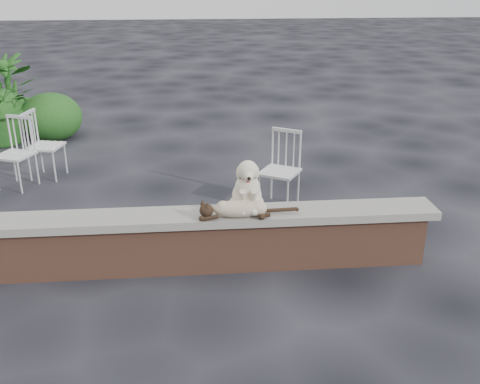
{
  "coord_description": "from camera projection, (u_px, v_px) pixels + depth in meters",
  "views": [
    {
      "loc": [
        0.78,
        -4.68,
        2.69
      ],
      "look_at": [
        1.22,
        0.2,
        0.7
      ],
      "focal_mm": 40.72,
      "sensor_mm": 36.0,
      "label": 1
    }
  ],
  "objects": [
    {
      "name": "potted_plant_b",
      "position": [
        9.0,
        93.0,
        9.62
      ],
      "size": [
        1.09,
        1.09,
        1.38
      ],
      "primitive_type": "imported",
      "rotation": [
        0.0,
        0.0,
        -0.79
      ],
      "color": "#175018",
      "rests_on": "ground"
    },
    {
      "name": "chair_e",
      "position": [
        45.0,
        145.0,
        7.5
      ],
      "size": [
        0.67,
        0.67,
        0.94
      ],
      "primitive_type": null,
      "rotation": [
        0.0,
        0.0,
        1.35
      ],
      "color": "white",
      "rests_on": "ground"
    },
    {
      "name": "brick_wall",
      "position": [
        114.0,
        248.0,
        5.17
      ],
      "size": [
        6.0,
        0.3,
        0.5
      ],
      "primitive_type": "cube",
      "color": "brown",
      "rests_on": "ground"
    },
    {
      "name": "capstone",
      "position": [
        112.0,
        220.0,
        5.06
      ],
      "size": [
        6.2,
        0.4,
        0.08
      ],
      "primitive_type": "cube",
      "color": "slate",
      "rests_on": "brick_wall"
    },
    {
      "name": "cat",
      "position": [
        240.0,
        207.0,
        5.01
      ],
      "size": [
        1.11,
        0.3,
        0.19
      ],
      "primitive_type": null,
      "rotation": [
        0.0,
        0.0,
        -0.03
      ],
      "color": "tan",
      "rests_on": "capstone"
    },
    {
      "name": "ground",
      "position": [
        117.0,
        271.0,
        5.27
      ],
      "size": [
        60.0,
        60.0,
        0.0
      ],
      "primitive_type": "plane",
      "color": "black",
      "rests_on": "ground"
    },
    {
      "name": "dog",
      "position": [
        247.0,
        183.0,
        5.09
      ],
      "size": [
        0.37,
        0.48,
        0.54
      ],
      "primitive_type": null,
      "rotation": [
        0.0,
        0.0,
        -0.03
      ],
      "color": "beige",
      "rests_on": "capstone"
    },
    {
      "name": "chair_d",
      "position": [
        280.0,
        171.0,
        6.54
      ],
      "size": [
        0.77,
        0.77,
        0.94
      ],
      "primitive_type": null,
      "rotation": [
        0.0,
        0.0,
        -0.55
      ],
      "color": "white",
      "rests_on": "ground"
    },
    {
      "name": "potted_plant_a",
      "position": [
        1.0,
        104.0,
        8.94
      ],
      "size": [
        1.52,
        1.43,
        1.34
      ],
      "primitive_type": "imported",
      "rotation": [
        0.0,
        0.0,
        0.4
      ],
      "color": "#175018",
      "rests_on": "ground"
    },
    {
      "name": "chair_b",
      "position": [
        14.0,
        154.0,
        7.13
      ],
      "size": [
        0.73,
        0.73,
        0.94
      ],
      "primitive_type": null,
      "rotation": [
        0.0,
        0.0,
        -0.39
      ],
      "color": "white",
      "rests_on": "ground"
    }
  ]
}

